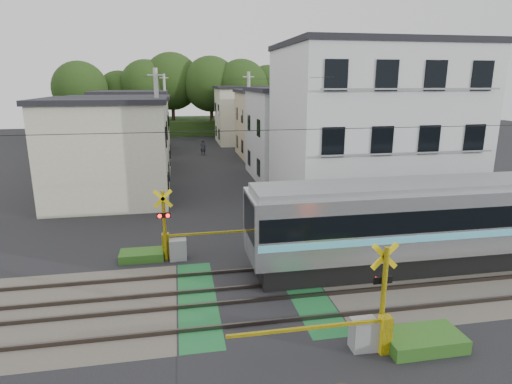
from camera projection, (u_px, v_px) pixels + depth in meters
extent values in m
plane|color=black|center=(252.00, 295.00, 14.92)|extent=(120.00, 120.00, 0.00)
cube|color=#47423A|center=(252.00, 295.00, 14.92)|extent=(120.00, 6.00, 0.00)
cube|color=black|center=(252.00, 295.00, 14.92)|extent=(5.20, 120.00, 0.00)
cube|color=#145126|center=(197.00, 300.00, 14.58)|extent=(1.30, 6.00, 0.00)
cube|color=#145126|center=(304.00, 290.00, 15.25)|extent=(1.30, 6.00, 0.00)
cube|color=#3F3833|center=(263.00, 323.00, 13.09)|extent=(120.00, 0.08, 0.14)
cube|color=#3F3833|center=(255.00, 300.00, 14.43)|extent=(120.00, 0.08, 0.14)
cube|color=#3F3833|center=(250.00, 287.00, 15.38)|extent=(120.00, 0.08, 0.14)
cube|color=#3F3833|center=(244.00, 270.00, 16.71)|extent=(120.00, 0.08, 0.14)
cube|color=black|center=(453.00, 253.00, 17.46)|extent=(16.22, 2.23, 0.84)
cube|color=black|center=(314.00, 268.00, 16.45)|extent=(2.25, 2.06, 0.56)
cube|color=silver|center=(457.00, 215.00, 17.05)|extent=(16.89, 2.63, 2.44)
cube|color=black|center=(458.00, 208.00, 16.98)|extent=(16.62, 2.67, 0.83)
cube|color=#5CCCE7|center=(456.00, 223.00, 17.13)|extent=(16.73, 2.66, 0.26)
cube|color=slate|center=(461.00, 183.00, 16.71)|extent=(16.56, 2.16, 0.23)
cube|color=black|center=(250.00, 218.00, 15.48)|extent=(0.10, 2.26, 1.46)
cylinder|color=yellow|center=(383.00, 299.00, 11.65)|extent=(0.14, 0.14, 3.00)
cube|color=yellow|center=(385.00, 256.00, 11.44)|extent=(0.77, 0.05, 0.77)
cube|color=yellow|center=(385.00, 256.00, 11.44)|extent=(0.77, 0.05, 0.77)
cube|color=black|center=(383.00, 280.00, 11.61)|extent=(0.55, 0.05, 0.20)
sphere|color=#FF0C07|center=(376.00, 280.00, 11.64)|extent=(0.16, 0.16, 0.16)
sphere|color=#FF0C07|center=(387.00, 279.00, 11.70)|extent=(0.16, 0.16, 0.16)
cube|color=gray|center=(363.00, 334.00, 11.82)|extent=(0.70, 0.50, 0.90)
cube|color=yellow|center=(385.00, 335.00, 11.65)|extent=(0.30, 0.30, 1.10)
cube|color=yellow|center=(306.00, 328.00, 11.14)|extent=(4.20, 0.08, 0.08)
cylinder|color=yellow|center=(164.00, 226.00, 17.44)|extent=(0.14, 0.14, 3.00)
cube|color=yellow|center=(163.00, 199.00, 17.04)|extent=(0.77, 0.05, 0.77)
cube|color=yellow|center=(163.00, 199.00, 17.04)|extent=(0.77, 0.05, 0.77)
cube|color=black|center=(164.00, 215.00, 17.22)|extent=(0.55, 0.05, 0.20)
sphere|color=#FF0C07|center=(160.00, 216.00, 17.14)|extent=(0.16, 0.16, 0.16)
sphere|color=#FF0C07|center=(168.00, 216.00, 17.19)|extent=(0.16, 0.16, 0.16)
cube|color=gray|center=(178.00, 250.00, 17.79)|extent=(0.70, 0.50, 0.90)
cube|color=yellow|center=(166.00, 246.00, 17.92)|extent=(0.30, 0.30, 1.10)
cube|color=yellow|center=(219.00, 232.00, 18.20)|extent=(4.20, 0.08, 0.08)
cube|color=silver|center=(370.00, 131.00, 24.33)|extent=(10.00, 8.00, 9.00)
cube|color=black|center=(376.00, 45.00, 23.16)|extent=(10.20, 8.16, 0.30)
cube|color=black|center=(330.00, 204.00, 20.60)|extent=(1.10, 0.06, 1.40)
cube|color=black|center=(378.00, 202.00, 21.03)|extent=(1.10, 0.06, 1.40)
cube|color=black|center=(423.00, 199.00, 21.46)|extent=(1.10, 0.06, 1.40)
cube|color=black|center=(467.00, 197.00, 21.89)|extent=(1.10, 0.06, 1.40)
cube|color=gray|center=(402.00, 213.00, 21.19)|extent=(9.00, 0.06, 0.08)
cube|color=black|center=(333.00, 142.00, 19.84)|extent=(1.10, 0.06, 1.40)
cube|color=black|center=(382.00, 141.00, 20.27)|extent=(1.10, 0.06, 1.40)
cube|color=black|center=(429.00, 140.00, 20.70)|extent=(1.10, 0.06, 1.40)
cube|color=black|center=(474.00, 138.00, 21.14)|extent=(1.10, 0.06, 1.40)
cube|color=gray|center=(408.00, 153.00, 20.43)|extent=(9.00, 0.06, 0.08)
cube|color=black|center=(336.00, 75.00, 19.09)|extent=(1.10, 0.06, 1.40)
cube|color=black|center=(387.00, 75.00, 19.52)|extent=(1.10, 0.06, 1.40)
cube|color=black|center=(436.00, 76.00, 19.95)|extent=(1.10, 0.06, 1.40)
cube|color=black|center=(482.00, 76.00, 20.38)|extent=(1.10, 0.06, 1.40)
cube|color=gray|center=(414.00, 89.00, 19.68)|extent=(9.00, 0.06, 0.08)
cube|color=beige|center=(109.00, 152.00, 26.35)|extent=(7.00, 7.00, 6.00)
cube|color=black|center=(104.00, 100.00, 25.56)|extent=(7.35, 7.35, 0.30)
cube|color=black|center=(168.00, 183.00, 25.73)|extent=(0.06, 1.00, 1.20)
cube|color=black|center=(169.00, 171.00, 29.06)|extent=(0.06, 1.00, 1.20)
cube|color=black|center=(166.00, 137.00, 25.03)|extent=(0.06, 1.00, 1.20)
cube|color=black|center=(167.00, 130.00, 28.36)|extent=(0.06, 1.00, 1.20)
cube|color=#B6B9BC|center=(299.00, 136.00, 32.43)|extent=(7.00, 8.00, 6.50)
cube|color=black|center=(300.00, 90.00, 31.58)|extent=(7.35, 8.40, 0.30)
cube|color=black|center=(258.00, 167.00, 30.40)|extent=(0.06, 1.00, 1.20)
cube|color=black|center=(249.00, 158.00, 34.21)|extent=(0.06, 1.00, 1.20)
cube|color=black|center=(258.00, 128.00, 29.70)|extent=(0.06, 1.00, 1.20)
cube|color=black|center=(249.00, 123.00, 33.50)|extent=(0.06, 1.00, 1.20)
cube|color=beige|center=(119.00, 136.00, 34.85)|extent=(8.00, 7.00, 5.80)
cube|color=black|center=(116.00, 98.00, 34.08)|extent=(8.40, 7.35, 0.30)
cube|color=black|center=(170.00, 158.00, 34.30)|extent=(0.06, 1.00, 1.20)
cube|color=black|center=(170.00, 151.00, 37.63)|extent=(0.06, 1.00, 1.20)
cube|color=black|center=(168.00, 123.00, 33.59)|extent=(0.06, 1.00, 1.20)
cube|color=black|center=(169.00, 119.00, 36.92)|extent=(0.06, 1.00, 1.20)
cube|color=#C2AD89|center=(275.00, 125.00, 42.06)|extent=(7.00, 7.00, 6.20)
cube|color=black|center=(275.00, 91.00, 41.24)|extent=(7.35, 7.35, 0.30)
cube|color=black|center=(242.00, 146.00, 40.22)|extent=(0.06, 1.00, 1.20)
cube|color=black|center=(237.00, 141.00, 43.56)|extent=(0.06, 1.00, 1.20)
cube|color=black|center=(242.00, 116.00, 39.52)|extent=(0.06, 1.00, 1.20)
cube|color=black|center=(237.00, 114.00, 42.85)|extent=(0.06, 1.00, 1.20)
cube|color=beige|center=(133.00, 123.00, 44.38)|extent=(7.00, 8.00, 6.00)
cube|color=black|center=(130.00, 92.00, 43.59)|extent=(7.35, 8.40, 0.30)
cube|color=black|center=(168.00, 141.00, 43.52)|extent=(0.06, 1.00, 1.20)
cube|color=black|center=(168.00, 137.00, 47.33)|extent=(0.06, 1.00, 1.20)
cube|color=black|center=(166.00, 114.00, 42.82)|extent=(0.06, 1.00, 1.20)
cube|color=black|center=(167.00, 111.00, 46.63)|extent=(0.06, 1.00, 1.20)
cube|color=beige|center=(251.00, 116.00, 51.43)|extent=(8.00, 7.00, 6.40)
cube|color=black|center=(250.00, 87.00, 50.59)|extent=(8.40, 7.35, 0.30)
cube|color=black|center=(219.00, 134.00, 49.53)|extent=(0.06, 1.00, 1.20)
cube|color=black|center=(216.00, 131.00, 52.86)|extent=(0.06, 1.00, 1.20)
cube|color=black|center=(218.00, 110.00, 48.83)|extent=(0.06, 1.00, 1.20)
cube|color=black|center=(216.00, 108.00, 52.16)|extent=(0.06, 1.00, 1.20)
cube|color=#213913|center=(193.00, 125.00, 62.26)|extent=(40.00, 10.00, 2.00)
cylinder|color=#332114|center=(83.00, 120.00, 55.32)|extent=(0.50, 0.50, 4.89)
sphere|color=#213913|center=(80.00, 88.00, 54.34)|extent=(6.85, 6.85, 6.85)
cylinder|color=#332114|center=(122.00, 119.00, 59.79)|extent=(0.50, 0.50, 4.35)
sphere|color=#213913|center=(120.00, 93.00, 58.92)|extent=(6.09, 6.09, 6.09)
cylinder|color=#332114|center=(148.00, 116.00, 58.96)|extent=(0.50, 0.50, 5.07)
sphere|color=#213913|center=(146.00, 86.00, 57.94)|extent=(7.10, 7.10, 7.10)
cylinder|color=#332114|center=(173.00, 114.00, 59.96)|extent=(0.50, 0.50, 5.57)
sphere|color=#213913|center=(172.00, 81.00, 58.84)|extent=(7.79, 7.79, 7.79)
cylinder|color=#332114|center=(212.00, 116.00, 58.90)|extent=(0.50, 0.50, 5.29)
sphere|color=#213913|center=(211.00, 84.00, 57.84)|extent=(7.41, 7.41, 7.41)
cylinder|color=#332114|center=(242.00, 117.00, 58.44)|extent=(0.50, 0.50, 5.08)
sphere|color=#213913|center=(241.00, 86.00, 57.42)|extent=(7.11, 7.11, 7.11)
cylinder|color=#332114|center=(268.00, 116.00, 61.94)|extent=(0.50, 0.50, 4.76)
sphere|color=#213913|center=(268.00, 89.00, 60.99)|extent=(6.66, 6.66, 6.66)
cylinder|color=#332114|center=(297.00, 118.00, 60.59)|extent=(0.50, 0.50, 4.26)
sphere|color=#213913|center=(298.00, 94.00, 59.74)|extent=(5.97, 5.97, 5.97)
cube|color=black|center=(407.00, 127.00, 15.71)|extent=(60.00, 0.02, 0.02)
cylinder|color=#A5A5A0|center=(159.00, 137.00, 25.69)|extent=(0.26, 0.26, 8.00)
cube|color=#A5A5A0|center=(155.00, 75.00, 24.79)|extent=(0.90, 0.08, 0.08)
cylinder|color=#A5A5A0|center=(249.00, 122.00, 35.49)|extent=(0.26, 0.26, 8.00)
cube|color=#A5A5A0|center=(249.00, 77.00, 34.59)|extent=(0.90, 0.08, 0.08)
cylinder|color=#A5A5A0|center=(166.00, 113.00, 45.68)|extent=(0.26, 0.26, 8.00)
cube|color=#A5A5A0|center=(164.00, 78.00, 44.77)|extent=(0.90, 0.08, 0.08)
cube|color=black|center=(161.00, 79.00, 34.83)|extent=(0.02, 42.00, 0.02)
cube|color=black|center=(246.00, 79.00, 36.06)|extent=(0.02, 42.00, 0.02)
imported|color=#31303D|center=(203.00, 147.00, 43.14)|extent=(0.59, 0.39, 1.59)
cube|color=#2D5E1E|center=(423.00, 340.00, 11.99)|extent=(2.20, 1.20, 0.40)
cube|color=#2D5E1E|center=(142.00, 255.00, 17.88)|extent=(1.80, 1.00, 0.36)
cube|color=#2D5E1E|center=(343.00, 248.00, 18.74)|extent=(1.50, 0.90, 0.30)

